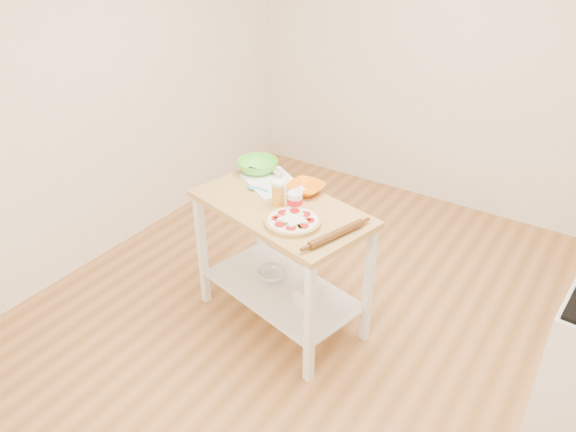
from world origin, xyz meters
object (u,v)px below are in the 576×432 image
at_px(prep_island, 281,240).
at_px(orange_bowl, 306,188).
at_px(spatula, 258,189).
at_px(shelf_glass_bowl, 272,274).
at_px(yogurt_tub, 295,201).
at_px(green_bowl, 258,166).
at_px(knife, 261,171).
at_px(rolling_pin, 336,234).
at_px(cutting_board, 273,182).
at_px(pizza, 293,221).
at_px(beer_pint, 278,193).
at_px(shelf_bin, 305,296).

height_order(prep_island, orange_bowl, orange_bowl).
xyz_separation_m(spatula, shelf_glass_bowl, (0.11, -0.02, -0.62)).
bearing_deg(yogurt_tub, green_bowl, 149.50).
xyz_separation_m(knife, rolling_pin, (0.82, -0.42, 0.01)).
xyz_separation_m(knife, yogurt_tub, (0.46, -0.28, 0.04)).
bearing_deg(yogurt_tub, cutting_board, 146.16).
bearing_deg(pizza, prep_island, 142.20).
height_order(prep_island, rolling_pin, rolling_pin).
relative_size(cutting_board, beer_pint, 3.10).
bearing_deg(rolling_pin, yogurt_tub, 158.62).
relative_size(spatula, green_bowl, 0.56).
xyz_separation_m(pizza, green_bowl, (-0.57, 0.44, 0.03)).
height_order(cutting_board, green_bowl, green_bowl).
bearing_deg(knife, green_bowl, 161.49).
bearing_deg(cutting_board, shelf_bin, -1.80).
height_order(shelf_glass_bowl, shelf_bin, shelf_bin).
relative_size(spatula, shelf_glass_bowl, 0.77).
bearing_deg(beer_pint, shelf_bin, -9.79).
bearing_deg(orange_bowl, green_bowl, 170.91).
xyz_separation_m(cutting_board, orange_bowl, (0.25, 0.01, 0.02)).
xyz_separation_m(orange_bowl, beer_pint, (-0.05, -0.24, 0.05)).
bearing_deg(rolling_pin, prep_island, 164.11).
bearing_deg(beer_pint, green_bowl, 141.05).
xyz_separation_m(prep_island, beer_pint, (-0.02, -0.00, 0.33)).
distance_m(spatula, rolling_pin, 0.72).
height_order(knife, orange_bowl, orange_bowl).
bearing_deg(shelf_bin, yogurt_tub, 154.25).
bearing_deg(prep_island, yogurt_tub, 7.97).
relative_size(knife, shelf_glass_bowl, 1.34).
distance_m(beer_pint, rolling_pin, 0.50).
bearing_deg(spatula, knife, 128.86).
relative_size(prep_island, beer_pint, 7.72).
xyz_separation_m(orange_bowl, shelf_glass_bowl, (-0.15, -0.18, -0.64)).
height_order(green_bowl, beer_pint, beer_pint).
bearing_deg(pizza, orange_bowl, 110.98).
distance_m(spatula, yogurt_tub, 0.33).
bearing_deg(rolling_pin, cutting_board, 152.59).
bearing_deg(cutting_board, green_bowl, -174.32).
bearing_deg(shelf_glass_bowl, yogurt_tub, -11.73).
bearing_deg(spatula, beer_pint, -13.38).
relative_size(knife, yogurt_tub, 1.35).
bearing_deg(orange_bowl, spatula, -149.50).
bearing_deg(pizza, beer_pint, 145.84).
bearing_deg(spatula, yogurt_tub, -3.73).
distance_m(pizza, cutting_board, 0.53).
height_order(pizza, rolling_pin, pizza).
xyz_separation_m(prep_island, shelf_bin, (0.21, -0.04, -0.33)).
bearing_deg(pizza, shelf_glass_bowl, 146.79).
xyz_separation_m(spatula, shelf_bin, (0.44, -0.12, -0.60)).
distance_m(prep_island, spatula, 0.36).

